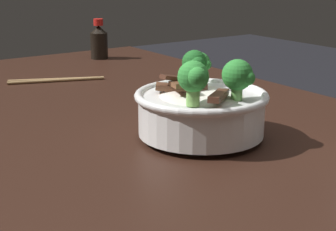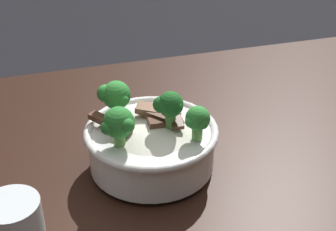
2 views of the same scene
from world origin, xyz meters
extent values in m
cube|color=black|center=(0.00, 0.00, 0.78)|extent=(1.37, 0.77, 0.05)
cylinder|color=white|center=(0.15, 0.01, 0.81)|extent=(0.08, 0.08, 0.01)
cylinder|color=white|center=(0.15, 0.01, 0.84)|extent=(0.19, 0.19, 0.06)
torus|color=white|center=(0.15, 0.01, 0.87)|extent=(0.20, 0.20, 0.01)
ellipsoid|color=white|center=(0.15, 0.01, 0.85)|extent=(0.17, 0.17, 0.05)
cube|color=#563323|center=(0.21, -0.01, 0.88)|extent=(0.06, 0.07, 0.01)
cube|color=#4C2B1E|center=(0.12, 0.00, 0.89)|extent=(0.02, 0.07, 0.02)
cube|color=brown|center=(0.12, -0.02, 0.88)|extent=(0.05, 0.06, 0.02)
cube|color=brown|center=(0.14, -0.02, 0.89)|extent=(0.06, 0.04, 0.01)
cube|color=#563323|center=(0.14, -0.01, 0.89)|extent=(0.06, 0.06, 0.01)
cube|color=#563323|center=(0.13, 0.01, 0.88)|extent=(0.05, 0.02, 0.02)
cylinder|color=#5B9947|center=(0.13, 0.02, 0.89)|extent=(0.02, 0.02, 0.03)
sphere|color=#1E6023|center=(0.13, 0.02, 0.92)|extent=(0.04, 0.04, 0.04)
sphere|color=#1E6023|center=(0.14, 0.01, 0.91)|extent=(0.02, 0.02, 0.02)
sphere|color=#1E6023|center=(0.12, 0.03, 0.92)|extent=(0.02, 0.02, 0.02)
cylinder|color=#5B9947|center=(0.21, 0.03, 0.88)|extent=(0.02, 0.02, 0.02)
sphere|color=#2D8433|center=(0.21, 0.03, 0.91)|extent=(0.05, 0.05, 0.05)
sphere|color=#2D8433|center=(0.22, 0.04, 0.91)|extent=(0.02, 0.02, 0.02)
sphere|color=#2D8433|center=(0.20, 0.05, 0.91)|extent=(0.02, 0.02, 0.02)
cylinder|color=#5B9947|center=(0.10, 0.05, 0.88)|extent=(0.02, 0.02, 0.02)
sphere|color=green|center=(0.10, 0.05, 0.91)|extent=(0.04, 0.04, 0.04)
sphere|color=green|center=(0.11, 0.06, 0.91)|extent=(0.02, 0.02, 0.02)
sphere|color=green|center=(0.09, 0.06, 0.90)|extent=(0.02, 0.02, 0.02)
cylinder|color=#7AB256|center=(0.20, -0.04, 0.89)|extent=(0.02, 0.02, 0.03)
sphere|color=green|center=(0.20, -0.04, 0.91)|extent=(0.04, 0.04, 0.04)
sphere|color=green|center=(0.21, -0.04, 0.92)|extent=(0.03, 0.03, 0.03)
sphere|color=green|center=(0.19, -0.02, 0.91)|extent=(0.02, 0.02, 0.02)
camera|label=1|loc=(0.77, -0.48, 1.07)|focal=56.83mm
camera|label=2|loc=(0.30, 0.61, 1.27)|focal=52.01mm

